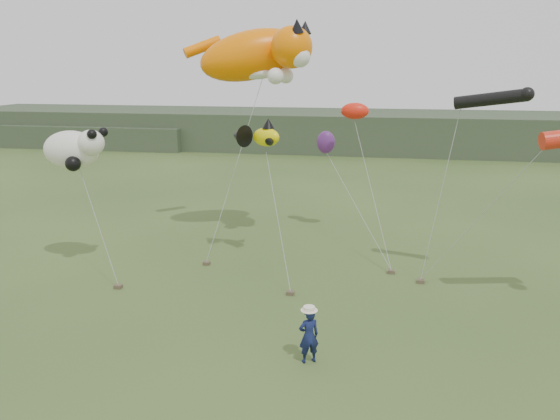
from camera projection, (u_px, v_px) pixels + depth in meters
The scene contains 8 objects.
ground at pixel (266, 340), 18.29m from camera, with size 120.00×120.00×0.00m, color #385123.
headland at pixel (321, 131), 60.83m from camera, with size 90.00×13.00×4.00m.
festival_attendant at pixel (309, 336), 16.73m from camera, with size 0.65×0.42×1.77m, color #121B46.
sandbag_anchors at pixel (286, 279), 23.39m from camera, with size 12.65×4.02×0.16m.
cat_kite at pixel (260, 54), 26.40m from camera, with size 6.93×4.14×3.40m.
fish_kite at pixel (256, 136), 24.32m from camera, with size 2.76×1.82×1.32m.
panda_kite at pixel (75, 149), 23.60m from camera, with size 2.95×1.91×1.83m.
misc_kites at pixel (341, 126), 28.51m from camera, with size 2.78×2.02×2.82m.
Camera 1 is at (3.49, -16.20, 8.90)m, focal length 35.00 mm.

